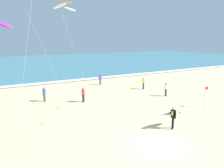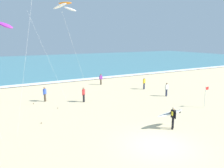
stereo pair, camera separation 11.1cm
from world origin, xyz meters
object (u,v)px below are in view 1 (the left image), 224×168
Objects in this scene: bystander_blue_top at (44,94)px; lifeguard_flag at (205,95)px; surfer_lead at (172,115)px; kite_arc_amber_mid at (65,6)px; bystander_white_top at (166,89)px; bystander_red_top at (83,95)px; bystander_purple_top at (100,79)px; bystander_yellow_top at (143,83)px.

lifeguard_flag reaches higher than bystander_blue_top.
kite_arc_amber_mid is (-4.95, 9.00, 8.47)m from surfer_lead.
surfer_lead is 6.99m from lifeguard_flag.
kite_arc_amber_mid is 14.39m from bystander_white_top.
kite_arc_amber_mid is 6.23× the size of bystander_white_top.
bystander_white_top is at bearing -14.78° from bystander_red_top.
kite_arc_amber_mid reaches higher than bystander_purple_top.
kite_arc_amber_mid is at bearing 172.11° from bystander_white_top.
lifeguard_flag reaches higher than bystander_white_top.
kite_arc_amber_mid reaches higher than bystander_red_top.
bystander_yellow_top is 9.47m from lifeguard_flag.
lifeguard_flag is at bearing -30.24° from kite_arc_amber_mid.
bystander_blue_top is at bearing 116.59° from kite_arc_amber_mid.
bystander_blue_top is 1.00× the size of bystander_red_top.
surfer_lead reaches higher than bystander_white_top.
kite_arc_amber_mid is 6.23× the size of bystander_red_top.
bystander_purple_top is 0.76× the size of lifeguard_flag.
surfer_lead is at bearing -130.75° from bystander_white_top.
bystander_purple_top is at bearing 80.98° from surfer_lead.
bystander_blue_top is 13.78m from bystander_white_top.
bystander_red_top is at bearing 24.86° from kite_arc_amber_mid.
bystander_blue_top is (-6.54, 12.17, -0.23)m from surfer_lead.
bystander_purple_top is 15.48m from lifeguard_flag.
bystander_blue_top is 1.00× the size of bystander_purple_top.
surfer_lead is at bearing -161.13° from lifeguard_flag.
bystander_white_top is 1.00× the size of bystander_yellow_top.
surfer_lead is 0.24× the size of kite_arc_amber_mid.
bystander_yellow_top is (3.67, -5.53, 0.00)m from bystander_purple_top.
bystander_blue_top and bystander_purple_top have the same top height.
bystander_purple_top is at bearing 110.46° from bystander_white_top.
bystander_white_top is 5.19m from lifeguard_flag.
bystander_white_top and bystander_red_top have the same top height.
bystander_red_top is 12.29m from lifeguard_flag.
bystander_red_top is at bearing -169.10° from bystander_yellow_top.
bystander_white_top is (6.40, 7.43, -0.23)m from surfer_lead.
bystander_purple_top and bystander_yellow_top have the same top height.
lifeguard_flag is (0.21, -5.17, 0.45)m from bystander_white_top.
surfer_lead reaches higher than bystander_red_top.
bystander_red_top is at bearing 106.82° from surfer_lead.
kite_arc_amber_mid is at bearing -166.55° from bystander_yellow_top.
bystander_red_top is at bearing -127.99° from bystander_purple_top.
bystander_purple_top is (7.68, 8.24, -8.71)m from kite_arc_amber_mid.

